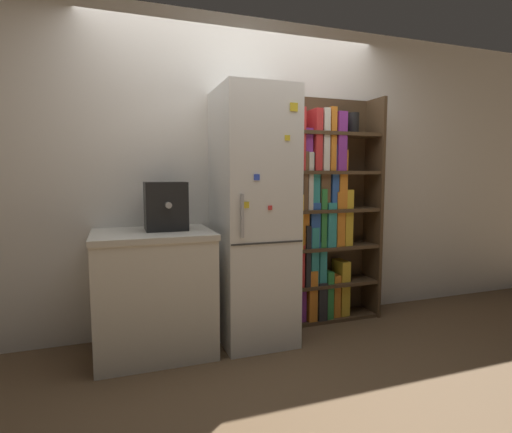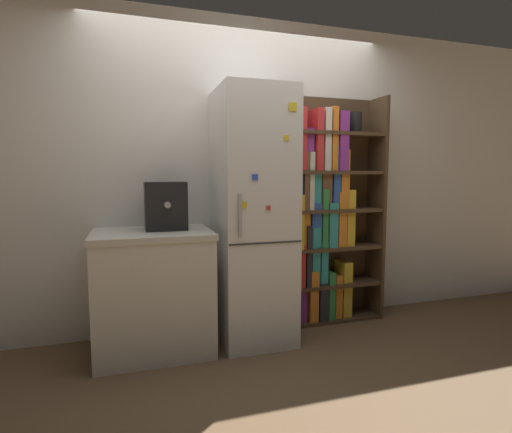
{
  "view_description": "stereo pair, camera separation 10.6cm",
  "coord_description": "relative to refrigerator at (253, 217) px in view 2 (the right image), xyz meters",
  "views": [
    {
      "loc": [
        -1.01,
        -2.8,
        1.3
      ],
      "look_at": [
        0.04,
        0.15,
        0.97
      ],
      "focal_mm": 28.0,
      "sensor_mm": 36.0,
      "label": 1
    },
    {
      "loc": [
        -0.91,
        -2.83,
        1.3
      ],
      "look_at": [
        0.04,
        0.15,
        0.97
      ],
      "focal_mm": 28.0,
      "sensor_mm": 36.0,
      "label": 2
    }
  ],
  "objects": [
    {
      "name": "espresso_machine",
      "position": [
        -0.66,
        0.06,
        0.1
      ],
      "size": [
        0.3,
        0.31,
        0.35
      ],
      "color": "black",
      "rests_on": "kitchen_counter"
    },
    {
      "name": "refrigerator",
      "position": [
        0.0,
        0.0,
        0.0
      ],
      "size": [
        0.55,
        0.67,
        1.95
      ],
      "color": "white",
      "rests_on": "ground_plane"
    },
    {
      "name": "ground_plane",
      "position": [
        0.0,
        -0.13,
        -0.97
      ],
      "size": [
        16.0,
        16.0,
        0.0
      ],
      "primitive_type": "plane",
      "color": "brown"
    },
    {
      "name": "bookshelf",
      "position": [
        0.7,
        0.2,
        -0.03
      ],
      "size": [
        0.91,
        0.3,
        1.98
      ],
      "color": "#4C3823",
      "rests_on": "ground_plane"
    },
    {
      "name": "wall_back",
      "position": [
        0.0,
        0.35,
        0.33
      ],
      "size": [
        8.0,
        0.05,
        2.6
      ],
      "color": "white",
      "rests_on": "ground_plane"
    },
    {
      "name": "kitchen_counter",
      "position": [
        -0.76,
        0.0,
        -0.52
      ],
      "size": [
        0.84,
        0.66,
        0.89
      ],
      "color": "silver",
      "rests_on": "ground_plane"
    }
  ]
}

